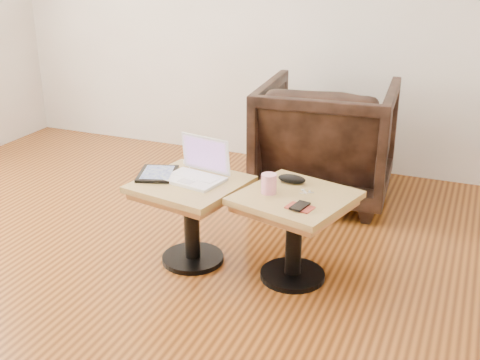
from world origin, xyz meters
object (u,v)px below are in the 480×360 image
at_px(side_table_left, 191,202).
at_px(striped_cup, 269,184).
at_px(side_table_right, 295,216).
at_px(laptop, 197,171).
at_px(armchair, 326,140).

height_order(side_table_left, striped_cup, striped_cup).
bearing_deg(striped_cup, side_table_right, 11.33).
height_order(laptop, armchair, armchair).
bearing_deg(side_table_right, side_table_left, -160.78).
xyz_separation_m(side_table_left, armchair, (0.42, 1.15, 0.05)).
distance_m(side_table_right, laptop, 0.56).
bearing_deg(armchair, side_table_right, 92.23).
bearing_deg(armchair, laptop, 65.26).
relative_size(side_table_left, striped_cup, 6.05).
xyz_separation_m(side_table_left, side_table_right, (0.55, 0.04, 0.00)).
bearing_deg(side_table_left, laptop, 82.22).
bearing_deg(laptop, armchair, 80.57).
height_order(striped_cup, armchair, armchair).
bearing_deg(side_table_right, laptop, -166.01).
relative_size(side_table_right, laptop, 1.87).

